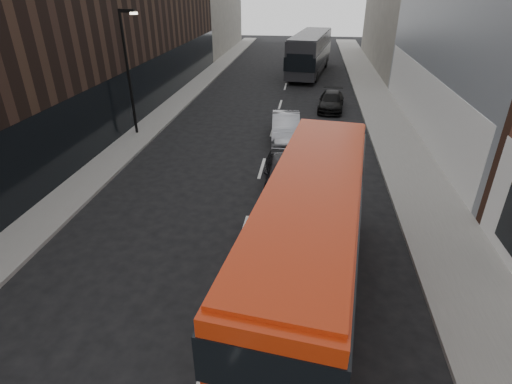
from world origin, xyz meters
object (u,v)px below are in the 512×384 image
at_px(car_b, 286,127).
at_px(car_c, 331,101).
at_px(car_a, 284,173).
at_px(grey_bus, 310,52).
at_px(red_bus, 310,240).
at_px(street_lamp, 129,65).

distance_m(car_b, car_c, 7.38).
relative_size(car_a, car_b, 0.95).
relative_size(grey_bus, car_b, 2.66).
height_order(red_bus, car_a, red_bus).
relative_size(red_bus, car_a, 2.35).
height_order(grey_bus, car_a, grey_bus).
bearing_deg(red_bus, car_b, 103.52).
bearing_deg(red_bus, car_c, 93.36).
bearing_deg(grey_bus, car_b, -85.30).
bearing_deg(car_b, car_c, 62.23).
xyz_separation_m(red_bus, grey_bus, (-0.43, 33.39, -0.17)).
bearing_deg(car_b, red_bus, -88.19).
bearing_deg(street_lamp, car_c, 30.75).
distance_m(car_a, car_b, 6.40).
bearing_deg(red_bus, street_lamp, 135.65).
bearing_deg(street_lamp, car_b, 2.43).
xyz_separation_m(red_bus, car_c, (1.40, 20.59, -1.65)).
height_order(red_bus, grey_bus, red_bus).
relative_size(car_b, car_c, 1.08).
height_order(street_lamp, car_b, street_lamp).
relative_size(street_lamp, car_a, 1.59).
bearing_deg(car_a, red_bus, -85.17).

